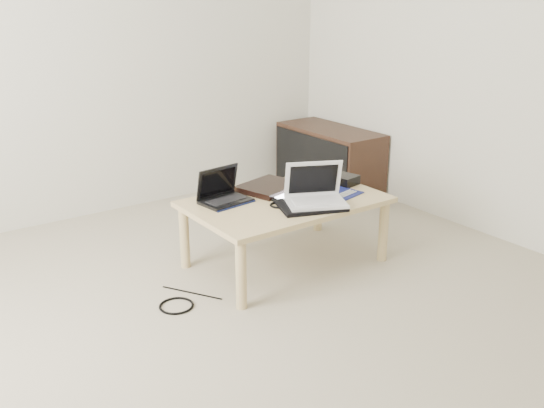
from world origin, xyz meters
TOP-DOWN VIEW (x-y plane):
  - ground at (0.00, 0.00)m, footprint 4.00×4.00m
  - coffee_table at (0.64, 0.51)m, footprint 1.10×0.70m
  - media_cabinet at (1.77, 1.45)m, footprint 0.41×0.90m
  - book at (0.66, 0.71)m, footprint 0.39×0.35m
  - netbook at (0.33, 0.69)m, footprint 0.29×0.23m
  - tablet at (0.69, 0.49)m, footprint 0.27×0.21m
  - remote at (0.81, 0.52)m, footprint 0.07×0.24m
  - neoprene_sleeve at (0.67, 0.33)m, footprint 0.42×0.36m
  - white_laptop at (0.70, 0.33)m, footprint 0.38×0.34m
  - motherboard at (0.94, 0.45)m, footprint 0.30×0.34m
  - gpu_box at (1.09, 0.59)m, footprint 0.18×0.29m
  - cable_coil at (0.54, 0.45)m, footprint 0.12×0.12m
  - floor_cable_coil at (-0.13, 0.42)m, footprint 0.20×0.20m
  - floor_cable_trail at (0.00, 0.50)m, footprint 0.19×0.31m

SIDE VIEW (x-z plane):
  - ground at x=0.00m, z-range 0.00..0.00m
  - floor_cable_trail at x=0.00m, z-range 0.00..0.01m
  - floor_cable_coil at x=-0.13m, z-range 0.00..0.01m
  - media_cabinet at x=1.77m, z-range 0.00..0.50m
  - coffee_table at x=0.64m, z-range 0.15..0.55m
  - motherboard at x=0.94m, z-range 0.40..0.41m
  - cable_coil at x=0.54m, z-range 0.40..0.41m
  - tablet at x=0.69m, z-range 0.40..0.41m
  - neoprene_sleeve at x=0.67m, z-range 0.40..0.42m
  - remote at x=0.81m, z-range 0.40..0.42m
  - book at x=0.66m, z-range 0.40..0.43m
  - gpu_box at x=1.09m, z-range 0.40..0.46m
  - netbook at x=0.33m, z-range 0.34..0.54m
  - white_laptop at x=0.70m, z-range 0.35..0.58m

